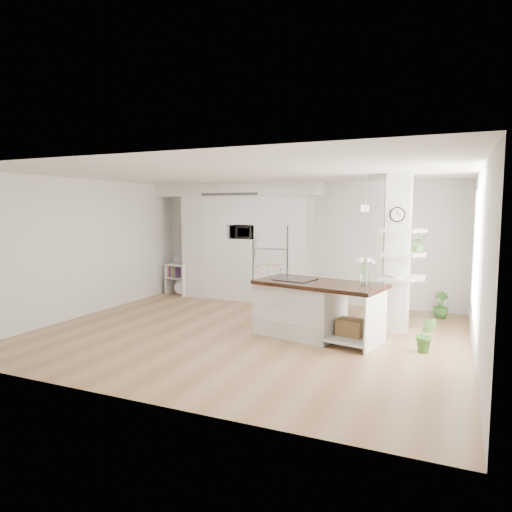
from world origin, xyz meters
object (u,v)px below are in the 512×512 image
at_px(kitchen_island, 306,307).
at_px(bookshelf, 180,282).
at_px(floor_plant_a, 426,335).
at_px(refrigerator, 275,263).

height_order(kitchen_island, bookshelf, kitchen_island).
relative_size(kitchen_island, floor_plant_a, 4.13).
height_order(bookshelf, floor_plant_a, bookshelf).
bearing_deg(kitchen_island, floor_plant_a, 6.72).
height_order(refrigerator, floor_plant_a, refrigerator).
bearing_deg(bookshelf, floor_plant_a, -9.00).
xyz_separation_m(refrigerator, floor_plant_a, (3.38, -2.59, -0.61)).
distance_m(refrigerator, kitchen_island, 2.87).
height_order(kitchen_island, floor_plant_a, kitchen_island).
bearing_deg(bookshelf, refrigerator, 17.84).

